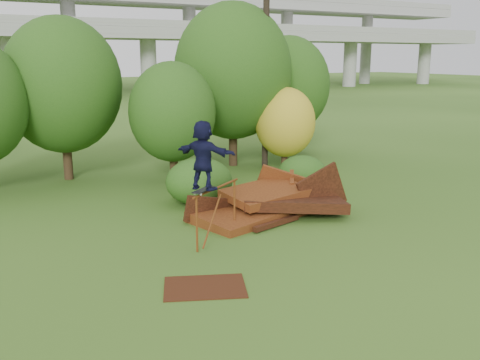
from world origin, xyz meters
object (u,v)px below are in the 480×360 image
scrap_pile (270,204)px  skater (203,155)px  utility_pole (266,61)px  flat_plate (205,287)px

scrap_pile → skater: size_ratio=3.09×
scrap_pile → utility_pole: bearing=58.8°
flat_plate → utility_pole: (8.29, 10.52, 4.90)m
skater → utility_pole: (7.14, 8.16, 2.34)m
skater → utility_pole: utility_pole is taller
scrap_pile → utility_pole: (3.92, 6.48, 4.52)m
scrap_pile → flat_plate: (-4.37, -4.04, -0.38)m
skater → flat_plate: 3.67m
skater → utility_pole: 11.09m
utility_pole → scrap_pile: bearing=-121.2°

